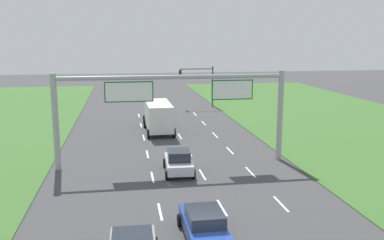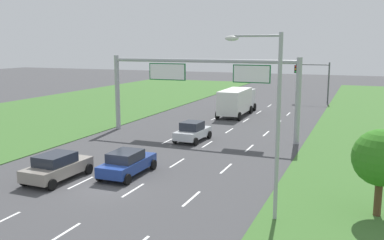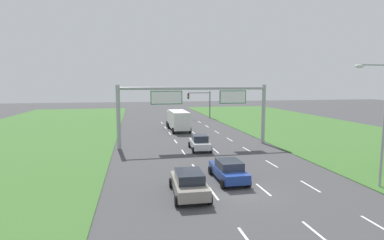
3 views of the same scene
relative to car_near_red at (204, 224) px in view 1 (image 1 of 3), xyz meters
The scene contains 8 objects.
lane_dashes_inner_left 6.97m from the car_near_red, 104.79° to the left, with size 0.14×56.40×0.01m.
lane_dashes_inner_right 6.96m from the car_near_red, 75.51° to the left, with size 0.14×56.40×0.01m.
lane_dashes_slip 8.53m from the car_near_red, 52.01° to the left, with size 0.14×56.40×0.01m.
car_near_red is the anchor object (origin of this frame).
car_lead_silver 10.42m from the car_near_red, 89.22° to the left, with size 2.21×4.09×1.65m.
box_truck 24.79m from the car_near_red, 90.36° to the left, with size 2.79×8.68×3.02m.
sign_gantry 13.25m from the car_near_red, 89.57° to the left, with size 17.24×0.44×7.00m.
traffic_light_mast 39.78m from the car_near_red, 80.27° to the left, with size 4.76×0.49×5.60m.
Camera 1 is at (-3.56, -16.20, 9.45)m, focal length 40.00 mm.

